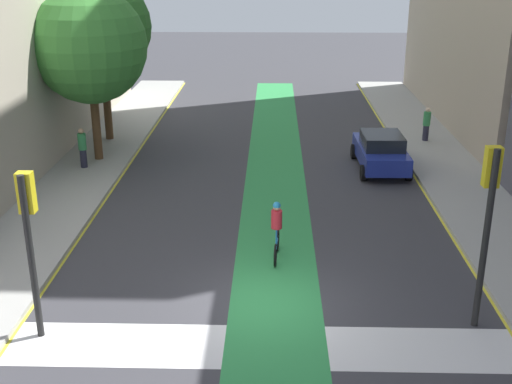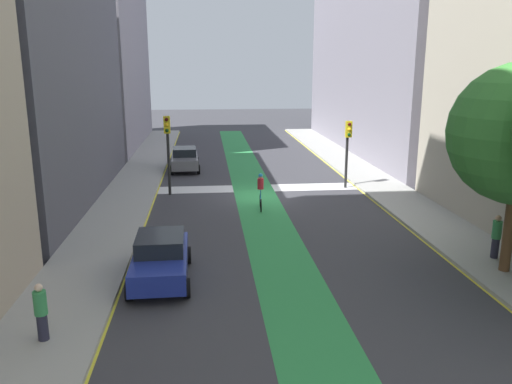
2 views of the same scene
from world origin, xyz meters
The scene contains 13 objects.
ground_plane centered at (0.00, 0.00, 0.00)m, with size 120.00×120.00×0.00m, color #38383D.
bike_lane_paint centered at (0.30, 0.00, 0.00)m, with size 2.40×60.00×0.01m, color #2D8C47.
crosswalk_band centered at (0.00, -2.00, 0.00)m, with size 12.00×1.80×0.01m, color silver.
curb_stripe_left centered at (-6.00, 0.00, 0.01)m, with size 0.16×60.00×0.01m, color yellow.
curb_stripe_right centered at (6.00, 0.00, 0.01)m, with size 0.16×60.00×0.01m, color yellow.
traffic_signal_near_right centered at (5.18, -0.81, 3.14)m, with size 0.35×0.52×4.50m.
traffic_signal_near_left centered at (-5.31, -1.53, 2.84)m, with size 0.35×0.52×4.04m.
car_blue_right_far centered at (4.69, 11.23, 0.80)m, with size 2.08×4.23×1.57m.
cyclist_in_lane centered at (0.33, 2.58, 0.97)m, with size 0.32×1.73×1.86m.
pedestrian_sidewalk_right_a centered at (7.44, 15.23, 0.95)m, with size 0.34×0.34×1.58m.
pedestrian_sidewalk_left_a centered at (-7.67, 10.73, 0.99)m, with size 0.34×0.34×1.66m.
street_tree_near centered at (-7.35, 11.93, 4.98)m, with size 4.75×4.75×7.22m.
street_tree_far centered at (-7.66, 15.15, 5.37)m, with size 4.58×4.58×7.52m.
Camera 1 is at (0.19, -14.93, 8.63)m, focal length 45.75 mm.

